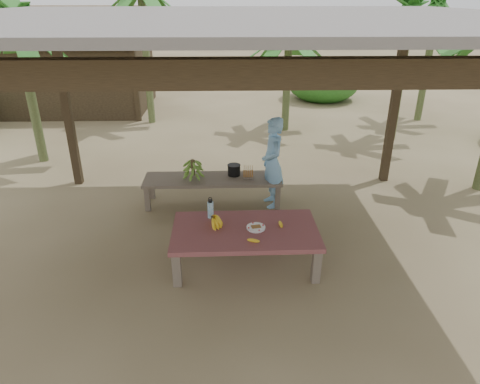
{
  "coord_description": "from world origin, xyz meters",
  "views": [
    {
      "loc": [
        -0.05,
        -4.93,
        3.13
      ],
      "look_at": [
        0.08,
        0.1,
        0.8
      ],
      "focal_mm": 32.0,
      "sensor_mm": 36.0,
      "label": 1
    }
  ],
  "objects_px": {
    "cooking_pot": "(234,170)",
    "work_table": "(245,234)",
    "ripe_banana_bunch": "(212,221)",
    "woman": "(272,163)",
    "water_flask": "(210,209)",
    "plate": "(256,228)",
    "bench": "(213,181)"
  },
  "relations": [
    {
      "from": "plate",
      "to": "work_table",
      "type": "bearing_deg",
      "value": -179.97
    },
    {
      "from": "bench",
      "to": "plate",
      "type": "distance_m",
      "value": 1.85
    },
    {
      "from": "cooking_pot",
      "to": "woman",
      "type": "relative_size",
      "value": 0.14
    },
    {
      "from": "work_table",
      "to": "water_flask",
      "type": "bearing_deg",
      "value": 143.12
    },
    {
      "from": "water_flask",
      "to": "woman",
      "type": "xyz_separation_m",
      "value": [
        0.92,
        1.36,
        0.1
      ]
    },
    {
      "from": "work_table",
      "to": "bench",
      "type": "distance_m",
      "value": 1.81
    },
    {
      "from": "bench",
      "to": "water_flask",
      "type": "xyz_separation_m",
      "value": [
        0.02,
        -1.43,
        0.23
      ]
    },
    {
      "from": "work_table",
      "to": "water_flask",
      "type": "distance_m",
      "value": 0.57
    },
    {
      "from": "bench",
      "to": "cooking_pot",
      "type": "distance_m",
      "value": 0.39
    },
    {
      "from": "work_table",
      "to": "cooking_pot",
      "type": "xyz_separation_m",
      "value": [
        -0.11,
        1.86,
        0.1
      ]
    },
    {
      "from": "bench",
      "to": "work_table",
      "type": "bearing_deg",
      "value": -75.59
    },
    {
      "from": "bench",
      "to": "cooking_pot",
      "type": "bearing_deg",
      "value": 17.57
    },
    {
      "from": "ripe_banana_bunch",
      "to": "plate",
      "type": "height_order",
      "value": "ripe_banana_bunch"
    },
    {
      "from": "water_flask",
      "to": "woman",
      "type": "relative_size",
      "value": 0.2
    },
    {
      "from": "ripe_banana_bunch",
      "to": "work_table",
      "type": "bearing_deg",
      "value": -12.41
    },
    {
      "from": "bench",
      "to": "ripe_banana_bunch",
      "type": "height_order",
      "value": "ripe_banana_bunch"
    },
    {
      "from": "water_flask",
      "to": "cooking_pot",
      "type": "distance_m",
      "value": 1.58
    },
    {
      "from": "plate",
      "to": "water_flask",
      "type": "relative_size",
      "value": 0.8
    },
    {
      "from": "bench",
      "to": "woman",
      "type": "relative_size",
      "value": 1.52
    },
    {
      "from": "ripe_banana_bunch",
      "to": "water_flask",
      "type": "distance_m",
      "value": 0.23
    },
    {
      "from": "plate",
      "to": "water_flask",
      "type": "distance_m",
      "value": 0.66
    },
    {
      "from": "ripe_banana_bunch",
      "to": "woman",
      "type": "xyz_separation_m",
      "value": [
        0.9,
        1.59,
        0.15
      ]
    },
    {
      "from": "water_flask",
      "to": "woman",
      "type": "height_order",
      "value": "woman"
    },
    {
      "from": "work_table",
      "to": "ripe_banana_bunch",
      "type": "height_order",
      "value": "ripe_banana_bunch"
    },
    {
      "from": "ripe_banana_bunch",
      "to": "woman",
      "type": "distance_m",
      "value": 1.83
    },
    {
      "from": "cooking_pot",
      "to": "work_table",
      "type": "bearing_deg",
      "value": -86.52
    },
    {
      "from": "work_table",
      "to": "bench",
      "type": "bearing_deg",
      "value": 103.76
    },
    {
      "from": "work_table",
      "to": "cooking_pot",
      "type": "height_order",
      "value": "cooking_pot"
    },
    {
      "from": "cooking_pot",
      "to": "plate",
      "type": "bearing_deg",
      "value": -82.47
    },
    {
      "from": "work_table",
      "to": "plate",
      "type": "bearing_deg",
      "value": -0.89
    },
    {
      "from": "bench",
      "to": "water_flask",
      "type": "distance_m",
      "value": 1.45
    },
    {
      "from": "water_flask",
      "to": "woman",
      "type": "distance_m",
      "value": 1.65
    }
  ]
}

